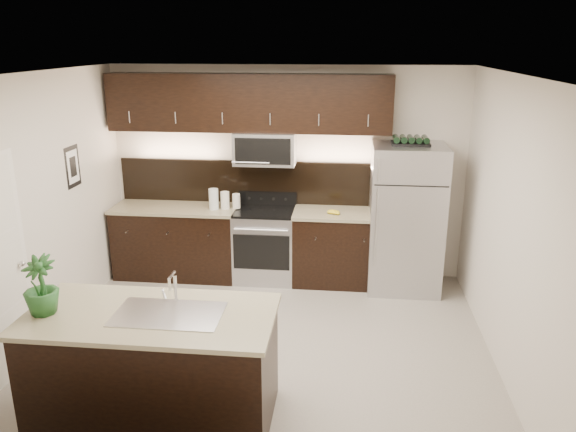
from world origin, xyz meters
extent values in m
plane|color=gray|center=(0.00, 0.00, 0.00)|extent=(4.50, 4.50, 0.00)
cube|color=beige|center=(0.00, 2.00, 1.35)|extent=(4.50, 0.02, 2.70)
cube|color=beige|center=(0.00, -2.00, 1.35)|extent=(4.50, 0.02, 2.70)
cube|color=beige|center=(-2.25, 0.00, 1.35)|extent=(0.02, 4.00, 2.70)
cube|color=beige|center=(2.25, 0.00, 1.35)|extent=(0.02, 4.00, 2.70)
cube|color=white|center=(0.00, 0.00, 2.70)|extent=(4.50, 4.00, 0.02)
sphere|color=silver|center=(-2.20, -0.48, 1.00)|extent=(0.06, 0.06, 0.06)
cube|color=black|center=(-2.24, 0.75, 1.65)|extent=(0.01, 0.32, 0.46)
cube|color=white|center=(-2.23, 0.75, 1.65)|extent=(0.00, 0.24, 0.36)
cube|color=black|center=(-1.42, 1.69, 0.45)|extent=(1.57, 0.62, 0.90)
cube|color=black|center=(0.71, 1.69, 0.45)|extent=(1.16, 0.62, 0.90)
cube|color=#B2B2B7|center=(-0.25, 1.69, 0.45)|extent=(0.76, 0.62, 0.90)
cube|color=black|center=(-0.25, 1.69, 0.92)|extent=(0.76, 0.60, 0.03)
cube|color=#B9AF8B|center=(-1.42, 1.69, 0.92)|extent=(1.59, 0.65, 0.04)
cube|color=#B9AF8B|center=(0.71, 1.69, 0.92)|extent=(1.18, 0.65, 0.04)
cube|color=black|center=(-0.46, 1.99, 1.22)|extent=(3.49, 0.02, 0.56)
cube|color=#B2B2B7|center=(-0.25, 1.80, 1.70)|extent=(0.76, 0.40, 0.40)
cube|color=black|center=(-0.46, 1.83, 2.25)|extent=(3.49, 0.33, 0.70)
cube|color=black|center=(-0.73, -1.20, 0.45)|extent=(1.90, 0.90, 0.90)
cube|color=#B9AF8B|center=(-0.73, -1.20, 0.92)|extent=(1.96, 0.96, 0.04)
cube|color=silver|center=(-0.58, -1.20, 0.95)|extent=(0.84, 0.50, 0.01)
cylinder|color=silver|center=(-0.58, -0.99, 1.06)|extent=(0.03, 0.03, 0.24)
cylinder|color=silver|center=(-0.58, -1.06, 1.21)|extent=(0.02, 0.14, 0.02)
cylinder|color=silver|center=(-0.58, -1.13, 1.16)|extent=(0.02, 0.02, 0.10)
cube|color=#B2B2B7|center=(1.50, 1.63, 0.90)|extent=(0.87, 0.79, 1.81)
cube|color=black|center=(1.50, 1.63, 1.82)|extent=(0.45, 0.28, 0.03)
cylinder|color=black|center=(1.33, 1.63, 1.87)|extent=(0.07, 0.26, 0.07)
cylinder|color=black|center=(1.42, 1.63, 1.87)|extent=(0.07, 0.26, 0.07)
cylinder|color=black|center=(1.50, 1.63, 1.87)|extent=(0.07, 0.26, 0.07)
cylinder|color=black|center=(1.59, 1.63, 1.87)|extent=(0.07, 0.26, 0.07)
cylinder|color=black|center=(1.67, 1.63, 1.87)|extent=(0.07, 0.26, 0.07)
imported|color=#1F4F1F|center=(-1.55, -1.28, 1.18)|extent=(0.30, 0.30, 0.47)
cylinder|color=silver|center=(-0.89, 1.64, 1.07)|extent=(0.12, 0.12, 0.26)
cylinder|color=silver|center=(-0.75, 1.67, 1.05)|extent=(0.11, 0.11, 0.22)
cylinder|color=silver|center=(-0.61, 1.71, 1.03)|extent=(0.10, 0.10, 0.19)
cylinder|color=silver|center=(1.17, 1.64, 1.05)|extent=(0.11, 0.11, 0.21)
cylinder|color=silver|center=(1.17, 1.64, 1.16)|extent=(0.11, 0.11, 0.02)
cylinder|color=silver|center=(1.17, 1.64, 1.22)|extent=(0.01, 0.01, 0.09)
ellipsoid|color=gold|center=(0.59, 1.61, 0.97)|extent=(0.20, 0.18, 0.05)
camera|label=1|loc=(0.77, -5.02, 2.98)|focal=35.00mm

